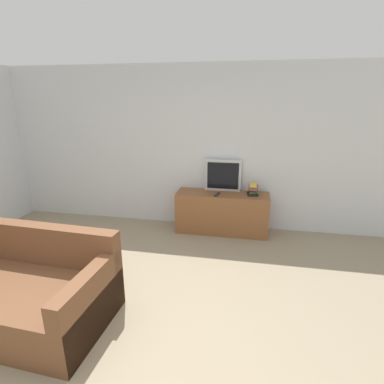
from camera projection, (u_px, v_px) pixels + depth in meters
name	position (u px, v px, depth m)	size (l,w,h in m)	color
ground_plane	(107.00, 364.00, 2.44)	(14.00, 14.00, 0.00)	gray
wall_back	(184.00, 148.00, 4.90)	(9.00, 0.06, 2.60)	silver
tv_stand	(222.00, 213.00, 4.81)	(1.45, 0.46, 0.65)	brown
television	(223.00, 175.00, 4.81)	(0.58, 0.09, 0.50)	silver
couch	(16.00, 291.00, 2.91)	(1.89, 1.07, 0.83)	brown
book_stack	(253.00, 189.00, 4.63)	(0.17, 0.24, 0.17)	black
remote_on_stand	(217.00, 194.00, 4.63)	(0.08, 0.20, 0.02)	#2D2D2D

